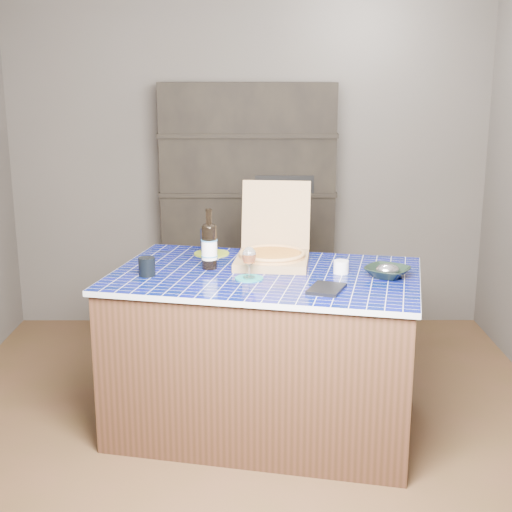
{
  "coord_description": "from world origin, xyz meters",
  "views": [
    {
      "loc": [
        0.05,
        -3.49,
        1.84
      ],
      "look_at": [
        0.05,
        0.0,
        0.96
      ],
      "focal_mm": 50.0,
      "sensor_mm": 36.0,
      "label": 1
    }
  ],
  "objects_px": {
    "wine_glass": "(249,257)",
    "kitchen_island": "(265,351)",
    "mead_bottle": "(209,245)",
    "bowl": "(387,272)",
    "dvd_case": "(326,289)",
    "pizza_box": "(273,253)"
  },
  "relations": [
    {
      "from": "wine_glass",
      "to": "kitchen_island",
      "type": "bearing_deg",
      "value": 53.2
    },
    {
      "from": "kitchen_island",
      "to": "mead_bottle",
      "type": "height_order",
      "value": "mead_bottle"
    },
    {
      "from": "wine_glass",
      "to": "bowl",
      "type": "distance_m",
      "value": 0.7
    },
    {
      "from": "dvd_case",
      "to": "bowl",
      "type": "distance_m",
      "value": 0.4
    },
    {
      "from": "mead_bottle",
      "to": "wine_glass",
      "type": "height_order",
      "value": "mead_bottle"
    },
    {
      "from": "wine_glass",
      "to": "dvd_case",
      "type": "distance_m",
      "value": 0.43
    },
    {
      "from": "kitchen_island",
      "to": "wine_glass",
      "type": "xyz_separation_m",
      "value": [
        -0.08,
        -0.11,
        0.54
      ]
    },
    {
      "from": "dvd_case",
      "to": "bowl",
      "type": "xyz_separation_m",
      "value": [
        0.33,
        0.23,
        0.02
      ]
    },
    {
      "from": "pizza_box",
      "to": "wine_glass",
      "type": "distance_m",
      "value": 0.33
    },
    {
      "from": "kitchen_island",
      "to": "mead_bottle",
      "type": "xyz_separation_m",
      "value": [
        -0.29,
        0.09,
        0.55
      ]
    },
    {
      "from": "bowl",
      "to": "wine_glass",
      "type": "bearing_deg",
      "value": -177.66
    },
    {
      "from": "pizza_box",
      "to": "wine_glass",
      "type": "height_order",
      "value": "pizza_box"
    },
    {
      "from": "wine_glass",
      "to": "dvd_case",
      "type": "relative_size",
      "value": 0.77
    },
    {
      "from": "dvd_case",
      "to": "bowl",
      "type": "relative_size",
      "value": 0.95
    },
    {
      "from": "pizza_box",
      "to": "dvd_case",
      "type": "bearing_deg",
      "value": -57.56
    },
    {
      "from": "kitchen_island",
      "to": "pizza_box",
      "type": "distance_m",
      "value": 0.52
    },
    {
      "from": "dvd_case",
      "to": "kitchen_island",
      "type": "bearing_deg",
      "value": 154.14
    },
    {
      "from": "kitchen_island",
      "to": "wine_glass",
      "type": "height_order",
      "value": "wine_glass"
    },
    {
      "from": "pizza_box",
      "to": "bowl",
      "type": "xyz_separation_m",
      "value": [
        0.57,
        -0.27,
        -0.03
      ]
    },
    {
      "from": "pizza_box",
      "to": "mead_bottle",
      "type": "height_order",
      "value": "pizza_box"
    },
    {
      "from": "kitchen_island",
      "to": "pizza_box",
      "type": "bearing_deg",
      "value": 90.09
    },
    {
      "from": "mead_bottle",
      "to": "wine_glass",
      "type": "xyz_separation_m",
      "value": [
        0.21,
        -0.2,
        -0.01
      ]
    }
  ]
}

